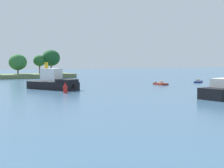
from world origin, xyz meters
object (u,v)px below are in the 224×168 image
small_motorboat (198,82)px  channel_buoy_red (65,88)px  tugboat (53,82)px  fishing_skiff (161,84)px

small_motorboat → channel_buoy_red: size_ratio=2.88×
tugboat → channel_buoy_red: size_ratio=5.96×
fishing_skiff → small_motorboat: bearing=11.2°
small_motorboat → tugboat: size_ratio=0.48×
small_motorboat → tugboat: (-39.78, -3.24, 1.18)m
small_motorboat → fishing_skiff: bearing=-168.8°
small_motorboat → fishing_skiff: size_ratio=1.37×
tugboat → channel_buoy_red: (-0.24, -8.00, -0.57)m
small_motorboat → channel_buoy_red: (-40.01, -11.24, 0.61)m
fishing_skiff → channel_buoy_red: channel_buoy_red is taller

